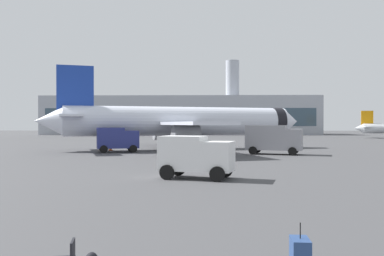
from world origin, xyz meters
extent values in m
cylinder|color=silver|center=(-3.30, 49.75, 3.70)|extent=(29.61, 13.32, 3.80)
cone|color=silver|center=(12.03, 55.00, 3.70)|extent=(3.44, 4.19, 3.61)
cone|color=silver|center=(-19.00, 44.37, 3.70)|extent=(4.14, 4.27, 3.42)
cylinder|color=black|center=(9.95, 54.28, 3.70)|extent=(2.58, 4.12, 3.88)
cube|color=silver|center=(-6.83, 56.99, 3.40)|extent=(9.73, 16.69, 0.36)
cube|color=silver|center=(-1.65, 41.85, 3.40)|extent=(9.73, 16.69, 0.36)
cylinder|color=gray|center=(-6.02, 54.63, 2.10)|extent=(3.74, 3.12, 2.20)
cylinder|color=gray|center=(-2.46, 44.22, 2.10)|extent=(3.74, 3.12, 2.20)
cube|color=#193899|center=(-16.07, 45.37, 7.30)|extent=(4.28, 1.77, 6.40)
cube|color=silver|center=(-17.58, 48.24, 4.30)|extent=(4.40, 6.52, 0.24)
cube|color=silver|center=(-15.50, 42.18, 4.30)|extent=(4.40, 6.52, 0.24)
cylinder|color=black|center=(8.06, 53.64, 0.90)|extent=(0.36, 0.36, 1.80)
cylinder|color=black|center=(-5.97, 51.37, 0.90)|extent=(0.44, 0.44, 1.80)
cylinder|color=black|center=(-4.41, 46.83, 0.90)|extent=(0.44, 0.44, 1.80)
cone|color=silver|center=(36.69, 94.35, 2.29)|extent=(2.27, 2.39, 2.12)
cube|color=orange|center=(38.59, 94.06, 4.52)|extent=(2.73, 0.62, 3.96)
cube|color=silver|center=(38.58, 96.07, 2.66)|extent=(2.14, 3.91, 0.15)
cube|color=silver|center=(37.99, 92.15, 2.66)|extent=(2.14, 3.91, 0.15)
cube|color=navy|center=(-8.98, 44.09, 1.52)|extent=(2.25, 2.59, 2.04)
cube|color=#1E232D|center=(-8.30, 44.30, 2.00)|extent=(0.65, 1.92, 0.84)
cube|color=navy|center=(-11.28, 43.39, 1.70)|extent=(3.63, 3.02, 2.40)
cylinder|color=black|center=(-9.21, 45.23, 0.45)|extent=(0.93, 0.47, 0.90)
cylinder|color=black|center=(-8.53, 43.03, 0.45)|extent=(0.93, 0.47, 0.90)
cylinder|color=black|center=(-12.42, 44.25, 0.45)|extent=(0.93, 0.47, 0.90)
cylinder|color=black|center=(-11.75, 42.05, 0.45)|extent=(0.93, 0.47, 0.90)
cube|color=gray|center=(9.42, 40.30, 1.64)|extent=(2.33, 2.80, 2.29)
cube|color=#1E232D|center=(10.10, 40.09, 2.18)|extent=(0.73, 2.08, 0.95)
cube|color=gray|center=(6.56, 41.21, 1.85)|extent=(4.84, 3.60, 2.70)
cylinder|color=black|center=(9.74, 41.51, 0.45)|extent=(0.92, 0.48, 0.90)
cylinder|color=black|center=(8.99, 39.13, 0.45)|extent=(0.92, 0.48, 0.90)
cylinder|color=black|center=(5.74, 42.79, 0.45)|extent=(0.92, 0.48, 0.90)
cylinder|color=black|center=(4.98, 40.40, 0.45)|extent=(0.92, 0.48, 0.90)
cube|color=white|center=(0.50, 20.53, 1.39)|extent=(2.23, 2.40, 1.78)
cube|color=#1E232D|center=(1.22, 20.33, 1.81)|extent=(0.56, 1.76, 0.74)
cube|color=white|center=(-1.62, 21.12, 1.55)|extent=(3.08, 2.63, 2.10)
cylinder|color=black|center=(0.99, 21.49, 0.45)|extent=(0.93, 0.45, 0.90)
cylinder|color=black|center=(0.44, 19.46, 0.45)|extent=(0.93, 0.45, 0.90)
cylinder|color=black|center=(-1.97, 22.31, 0.45)|extent=(0.93, 0.45, 0.90)
cylinder|color=black|center=(-2.53, 20.28, 0.45)|extent=(0.93, 0.45, 0.90)
cube|color=#F2590C|center=(-3.02, 28.74, 0.02)|extent=(0.44, 0.44, 0.04)
cone|color=#F2590C|center=(-3.02, 28.74, 0.43)|extent=(0.36, 0.36, 0.77)
cylinder|color=white|center=(-3.02, 28.74, 0.46)|extent=(0.23, 0.23, 0.10)
cube|color=#F2590C|center=(-2.96, 58.16, 0.02)|extent=(0.44, 0.44, 0.04)
cone|color=#F2590C|center=(-2.96, 58.16, 0.34)|extent=(0.36, 0.36, 0.61)
cylinder|color=white|center=(-2.96, 58.16, 0.37)|extent=(0.23, 0.23, 0.10)
cube|color=#F2590C|center=(-12.08, 46.92, 0.02)|extent=(0.44, 0.44, 0.04)
cone|color=#F2590C|center=(-12.08, 46.92, 0.35)|extent=(0.36, 0.36, 0.63)
cylinder|color=white|center=(-12.08, 46.92, 0.38)|extent=(0.23, 0.23, 0.10)
cube|color=navy|center=(1.85, 5.42, 0.39)|extent=(0.43, 0.66, 0.70)
cylinder|color=black|center=(1.85, 5.42, 0.92)|extent=(0.02, 0.02, 0.36)
cube|color=black|center=(-3.11, 4.71, 0.66)|extent=(0.14, 0.48, 0.40)
cube|color=#9EA3AD|center=(-7.85, 129.72, 6.08)|extent=(87.46, 19.40, 12.16)
cube|color=#334756|center=(-7.85, 119.98, 5.47)|extent=(83.09, 0.10, 5.47)
cylinder|color=#9EA3AD|center=(9.02, 129.72, 18.16)|extent=(4.40, 4.40, 12.00)
camera|label=1|loc=(-0.32, -3.79, 3.33)|focal=37.97mm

